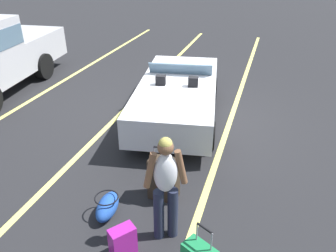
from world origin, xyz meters
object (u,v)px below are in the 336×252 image
object	(u,v)px
suitcase_small_carryon	(123,243)
duffel_bag	(107,206)
convertible_car	(179,93)
traveler_person	(166,184)
suitcase_large_black	(164,179)

from	to	relation	value
suitcase_small_carryon	duffel_bag	distance (m)	0.89
suitcase_small_carryon	duffel_bag	world-z (taller)	suitcase_small_carryon
convertible_car	traveler_person	bearing A→B (deg)	-176.00
convertible_car	traveler_person	world-z (taller)	traveler_person
suitcase_large_black	duffel_bag	size ratio (longest dim) A/B	1.53
duffel_bag	traveler_person	xyz separation A→B (m)	(-0.13, -1.00, 0.77)
convertible_car	duffel_bag	distance (m)	3.75
convertible_car	duffel_bag	size ratio (longest dim) A/B	6.51
convertible_car	duffel_bag	bearing A→B (deg)	169.32
convertible_car	suitcase_large_black	distance (m)	3.13
suitcase_large_black	duffel_bag	xyz separation A→B (m)	(-0.67, 0.71, -0.21)
convertible_car	suitcase_small_carryon	world-z (taller)	convertible_car
traveler_person	suitcase_large_black	bearing A→B (deg)	-7.73
convertible_car	traveler_person	distance (m)	3.99
duffel_bag	suitcase_small_carryon	bearing A→B (deg)	-139.28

